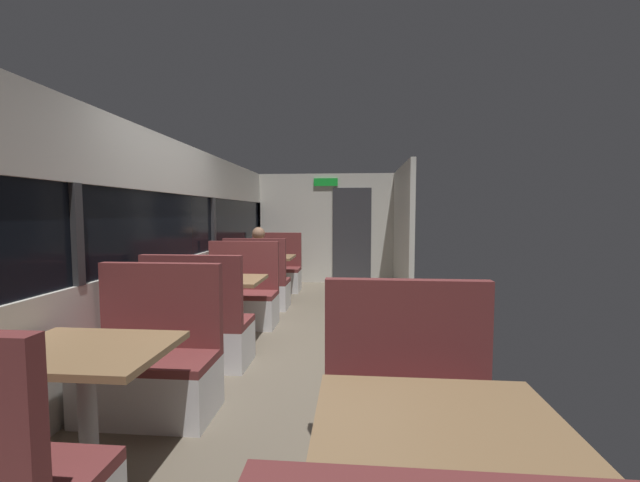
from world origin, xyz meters
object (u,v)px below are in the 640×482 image
at_px(dining_table_far_window, 267,262).
at_px(bench_far_window_facing_end, 257,287).
at_px(bench_front_aisle_facing_entry, 409,424).
at_px(dining_table_near_window, 86,365).
at_px(bench_near_window_facing_entry, 152,370).
at_px(dining_table_mid_window, 223,287).
at_px(seated_passenger, 258,273).
at_px(bench_mid_window_facing_end, 200,332).
at_px(dining_table_front_aisle, 438,445).
at_px(bench_mid_window_facing_entry, 241,300).
at_px(bench_far_window_facing_entry, 275,274).

relative_size(dining_table_far_window, bench_far_window_facing_end, 0.82).
bearing_deg(bench_far_window_facing_end, bench_front_aisle_facing_entry, -64.83).
relative_size(dining_table_near_window, bench_near_window_facing_entry, 0.82).
distance_m(dining_table_mid_window, seated_passenger, 1.68).
bearing_deg(bench_mid_window_facing_end, dining_table_mid_window, 90.00).
relative_size(dining_table_mid_window, bench_front_aisle_facing_entry, 0.82).
distance_m(dining_table_near_window, bench_near_window_facing_entry, 0.77).
bearing_deg(dining_table_front_aisle, bench_front_aisle_facing_entry, 90.00).
bearing_deg(bench_far_window_facing_end, dining_table_front_aisle, -68.35).
distance_m(bench_near_window_facing_entry, bench_mid_window_facing_end, 0.91).
bearing_deg(bench_front_aisle_facing_entry, bench_near_window_facing_entry, 161.47).
distance_m(bench_near_window_facing_entry, bench_front_aisle_facing_entry, 1.89).
height_order(bench_mid_window_facing_end, seated_passenger, seated_passenger).
xyz_separation_m(dining_table_near_window, dining_table_front_aisle, (1.79, -0.60, 0.00)).
relative_size(bench_mid_window_facing_entry, bench_far_window_facing_end, 1.00).
relative_size(bench_near_window_facing_entry, bench_front_aisle_facing_entry, 1.00).
bearing_deg(dining_table_mid_window, bench_far_window_facing_entry, 90.00).
bearing_deg(bench_far_window_facing_entry, dining_table_far_window, -90.00).
relative_size(bench_far_window_facing_entry, dining_table_front_aisle, 1.22).
bearing_deg(bench_mid_window_facing_end, bench_mid_window_facing_entry, 90.00).
bearing_deg(bench_far_window_facing_end, bench_far_window_facing_entry, 90.00).
distance_m(bench_mid_window_facing_end, dining_table_front_aisle, 2.86).
bearing_deg(bench_front_aisle_facing_entry, dining_table_near_window, -176.82).
bearing_deg(dining_table_front_aisle, dining_table_mid_window, 121.65).
bearing_deg(bench_mid_window_facing_entry, dining_table_front_aisle, -63.58).
height_order(dining_table_near_window, bench_far_window_facing_entry, bench_far_window_facing_entry).
height_order(dining_table_front_aisle, bench_front_aisle_facing_entry, bench_front_aisle_facing_entry).
relative_size(bench_mid_window_facing_end, seated_passenger, 0.87).
bearing_deg(bench_mid_window_facing_end, bench_near_window_facing_entry, -90.00).
xyz_separation_m(dining_table_front_aisle, seated_passenger, (-1.79, 4.58, -0.10)).
xyz_separation_m(dining_table_near_window, bench_near_window_facing_entry, (0.00, 0.70, -0.31)).
distance_m(bench_mid_window_facing_end, bench_far_window_facing_end, 2.30).
height_order(dining_table_near_window, seated_passenger, seated_passenger).
relative_size(bench_mid_window_facing_entry, dining_table_far_window, 1.22).
height_order(dining_table_mid_window, dining_table_front_aisle, same).
xyz_separation_m(bench_near_window_facing_entry, bench_far_window_facing_end, (0.00, 3.21, 0.00)).
relative_size(dining_table_mid_window, dining_table_front_aisle, 1.00).
height_order(dining_table_near_window, dining_table_mid_window, same).
bearing_deg(dining_table_front_aisle, seated_passenger, 111.34).
distance_m(bench_far_window_facing_end, bench_far_window_facing_entry, 1.40).
bearing_deg(bench_far_window_facing_end, dining_table_far_window, 90.00).
relative_size(bench_far_window_facing_end, bench_front_aisle_facing_entry, 1.00).
bearing_deg(dining_table_front_aisle, bench_mid_window_facing_entry, 116.42).
relative_size(bench_front_aisle_facing_entry, seated_passenger, 0.87).
relative_size(bench_near_window_facing_entry, bench_mid_window_facing_end, 1.00).
distance_m(bench_near_window_facing_entry, dining_table_far_window, 3.92).
distance_m(dining_table_near_window, bench_far_window_facing_entry, 5.32).
height_order(bench_mid_window_facing_end, bench_front_aisle_facing_entry, same).
distance_m(bench_mid_window_facing_end, dining_table_far_window, 3.02).
distance_m(bench_near_window_facing_entry, dining_table_mid_window, 1.63).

